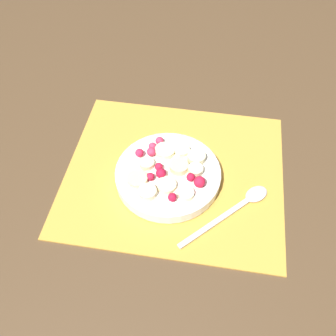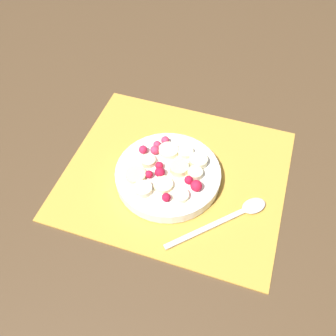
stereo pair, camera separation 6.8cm
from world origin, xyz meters
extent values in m
plane|color=#4C3823|center=(0.00, 0.00, 0.00)|extent=(3.00, 3.00, 0.00)
cube|color=gold|center=(0.00, 0.00, 0.00)|extent=(0.41, 0.36, 0.01)
cylinder|color=white|center=(0.01, 0.02, 0.02)|extent=(0.20, 0.20, 0.02)
torus|color=white|center=(0.01, 0.02, 0.02)|extent=(0.20, 0.20, 0.01)
cylinder|color=white|center=(0.01, 0.02, 0.03)|extent=(0.18, 0.18, 0.00)
cylinder|color=beige|center=(-0.01, 0.01, 0.04)|extent=(0.05, 0.05, 0.01)
cylinder|color=beige|center=(0.01, 0.06, 0.04)|extent=(0.05, 0.05, 0.01)
cylinder|color=beige|center=(0.05, 0.01, 0.04)|extent=(0.04, 0.04, 0.01)
cylinder|color=#F4EAB7|center=(-0.04, -0.01, 0.04)|extent=(0.05, 0.05, 0.01)
cylinder|color=#F4EAB7|center=(0.02, -0.02, 0.04)|extent=(0.05, 0.05, 0.01)
cylinder|color=beige|center=(0.06, 0.05, 0.04)|extent=(0.05, 0.05, 0.01)
cylinder|color=#F4EAB7|center=(-0.04, 0.02, 0.04)|extent=(0.04, 0.04, 0.01)
cylinder|color=#F4EAB7|center=(-0.03, 0.07, 0.04)|extent=(0.04, 0.04, 0.01)
cylinder|color=#F4EAB7|center=(0.04, 0.08, 0.04)|extent=(0.05, 0.05, 0.01)
cylinder|color=#F4EAB7|center=(-0.01, -0.03, 0.04)|extent=(0.04, 0.04, 0.01)
sphere|color=#D12347|center=(0.07, -0.01, 0.04)|extent=(0.02, 0.02, 0.02)
sphere|color=#DB3356|center=(0.04, -0.04, 0.04)|extent=(0.02, 0.02, 0.02)
sphere|color=#DB3356|center=(0.05, -0.01, 0.04)|extent=(0.02, 0.02, 0.02)
sphere|color=#B21433|center=(0.02, 0.03, 0.04)|extent=(0.02, 0.02, 0.02)
sphere|color=#DB3356|center=(0.05, -0.03, 0.04)|extent=(0.02, 0.02, 0.02)
sphere|color=red|center=(0.03, 0.02, 0.04)|extent=(0.02, 0.02, 0.02)
sphere|color=red|center=(-0.05, 0.04, 0.04)|extent=(0.02, 0.02, 0.02)
sphere|color=red|center=(0.04, 0.04, 0.04)|extent=(0.01, 0.01, 0.01)
sphere|color=#B21433|center=(-0.01, 0.08, 0.04)|extent=(0.02, 0.02, 0.02)
sphere|color=#B21433|center=(-0.03, 0.03, 0.04)|extent=(0.02, 0.02, 0.02)
cube|color=silver|center=(-0.09, 0.10, 0.01)|extent=(0.12, 0.12, 0.00)
ellipsoid|color=silver|center=(-0.16, 0.03, 0.01)|extent=(0.05, 0.05, 0.01)
camera|label=1|loc=(-0.06, 0.44, 0.57)|focal=40.00mm
camera|label=2|loc=(-0.12, 0.42, 0.57)|focal=40.00mm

